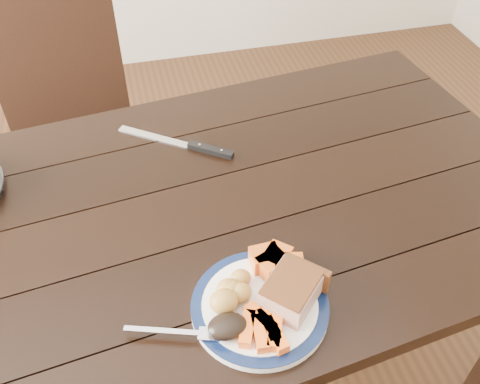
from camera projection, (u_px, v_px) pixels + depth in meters
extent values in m
plane|color=#472B16|center=(214.00, 373.00, 1.70)|extent=(4.00, 4.00, 0.00)
cube|color=black|center=(203.00, 215.00, 1.20)|extent=(1.70, 1.09, 0.04)
cube|color=black|center=(368.00, 165.00, 1.90)|extent=(0.07, 0.07, 0.71)
cube|color=black|center=(82.00, 153.00, 1.80)|extent=(0.47, 0.47, 0.04)
cube|color=black|center=(56.00, 58.00, 1.76)|extent=(0.42, 0.09, 0.46)
cube|color=black|center=(132.00, 162.00, 2.13)|extent=(0.04, 0.04, 0.43)
cube|color=black|center=(155.00, 223.00, 1.88)|extent=(0.04, 0.04, 0.43)
cube|color=black|center=(39.00, 184.00, 2.03)|extent=(0.04, 0.04, 0.43)
cube|color=black|center=(51.00, 252.00, 1.79)|extent=(0.04, 0.04, 0.43)
cylinder|color=white|center=(260.00, 307.00, 0.99)|extent=(0.26, 0.26, 0.02)
torus|color=#0B183A|center=(260.00, 305.00, 0.98)|extent=(0.26, 0.26, 0.02)
cube|color=tan|center=(291.00, 291.00, 0.97)|extent=(0.14, 0.14, 0.05)
ellipsoid|color=gold|center=(241.00, 278.00, 1.00)|extent=(0.04, 0.04, 0.03)
ellipsoid|color=gold|center=(228.00, 289.00, 0.98)|extent=(0.04, 0.04, 0.04)
ellipsoid|color=gold|center=(240.00, 293.00, 0.97)|extent=(0.04, 0.04, 0.04)
ellipsoid|color=gold|center=(224.00, 301.00, 0.96)|extent=(0.05, 0.05, 0.05)
ellipsoid|color=gold|center=(232.00, 291.00, 0.98)|extent=(0.04, 0.04, 0.04)
cube|color=orange|center=(275.00, 335.00, 0.92)|extent=(0.04, 0.07, 0.02)
cube|color=orange|center=(247.00, 329.00, 0.93)|extent=(0.05, 0.07, 0.02)
cube|color=orange|center=(275.00, 332.00, 0.93)|extent=(0.05, 0.07, 0.02)
cube|color=orange|center=(269.00, 326.00, 0.93)|extent=(0.03, 0.07, 0.02)
cube|color=orange|center=(261.00, 319.00, 0.94)|extent=(0.05, 0.07, 0.02)
cube|color=orange|center=(260.00, 333.00, 0.92)|extent=(0.03, 0.07, 0.02)
cube|color=orange|center=(272.00, 265.00, 1.02)|extent=(0.07, 0.06, 0.04)
cube|color=orange|center=(277.00, 259.00, 1.03)|extent=(0.07, 0.07, 0.04)
cube|color=orange|center=(289.00, 268.00, 1.02)|extent=(0.06, 0.06, 0.04)
cube|color=orange|center=(265.00, 258.00, 1.03)|extent=(0.06, 0.05, 0.04)
ellipsoid|color=black|center=(227.00, 326.00, 0.93)|extent=(0.07, 0.05, 0.03)
cube|color=silver|center=(163.00, 332.00, 0.94)|extent=(0.14, 0.05, 0.00)
cube|color=silver|center=(211.00, 334.00, 0.93)|extent=(0.05, 0.04, 0.00)
cube|color=silver|center=(154.00, 137.00, 1.37)|extent=(0.17, 0.14, 0.00)
cube|color=black|center=(211.00, 150.00, 1.32)|extent=(0.11, 0.09, 0.01)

